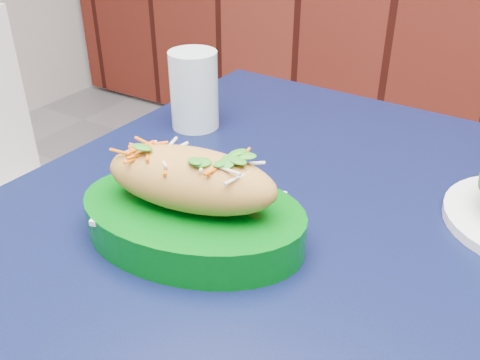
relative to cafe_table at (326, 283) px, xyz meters
The scene contains 4 objects.
cafe_table is the anchor object (origin of this frame).
chair_left 0.76m from the cafe_table, behind, with size 0.47×0.47×0.86m.
banh_mi_basket 0.21m from the cafe_table, 139.74° to the right, with size 0.28×0.22×0.12m.
water_glass 0.36m from the cafe_table, 154.83° to the left, with size 0.07×0.07×0.12m, color silver.
Camera 1 is at (-0.19, 0.94, 1.11)m, focal length 40.00 mm.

